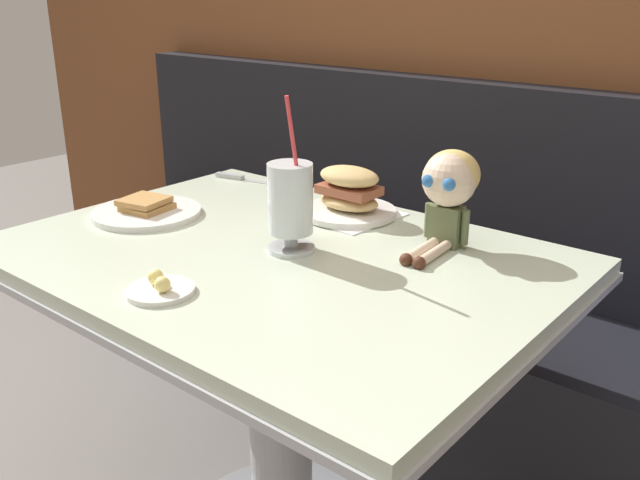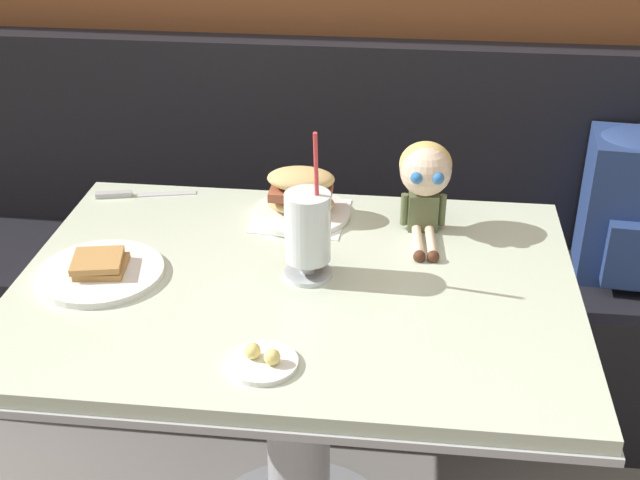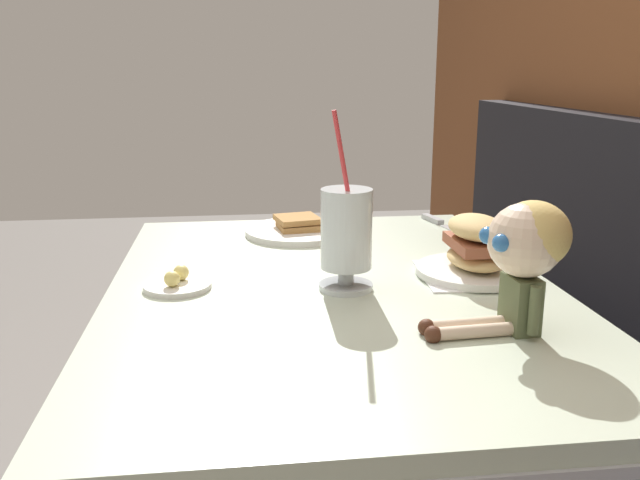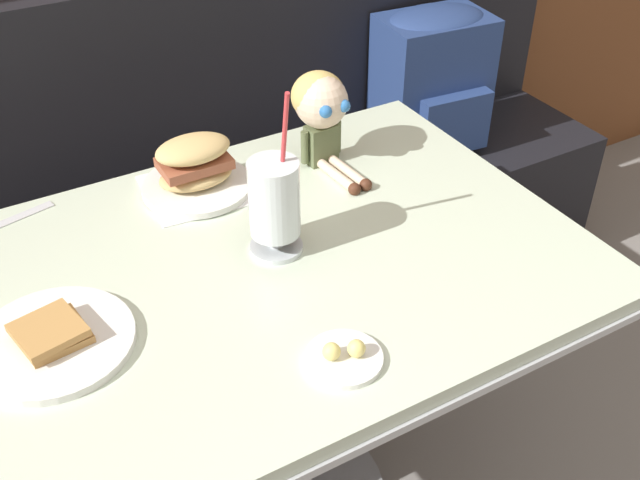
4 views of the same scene
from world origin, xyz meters
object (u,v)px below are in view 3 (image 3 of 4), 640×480
milkshake_glass (346,233)px  butter_saucer (177,283)px  sandwich_plate (476,252)px  seated_doll (525,248)px  toast_plate (299,229)px  butter_knife (439,222)px

milkshake_glass → butter_saucer: milkshake_glass is taller
sandwich_plate → seated_doll: (0.27, -0.03, 0.08)m
toast_plate → milkshake_glass: bearing=6.4°
milkshake_glass → butter_saucer: size_ratio=2.62×
seated_doll → toast_plate: bearing=-156.7°
butter_saucer → butter_knife: 0.75m
milkshake_glass → seated_doll: size_ratio=1.42×
butter_saucer → butter_knife: (-0.43, 0.61, -0.00)m
toast_plate → butter_saucer: (0.37, -0.25, -0.00)m
toast_plate → seated_doll: size_ratio=1.13×
toast_plate → sandwich_plate: (0.36, 0.30, 0.03)m
butter_saucer → seated_doll: 0.60m
butter_knife → seated_doll: seated_doll is taller
seated_doll → butter_saucer: bearing=-116.6°
butter_saucer → seated_doll: bearing=63.4°
butter_saucer → butter_knife: butter_saucer is taller
toast_plate → seated_doll: 0.70m
butter_knife → sandwich_plate: bearing=-8.0°
butter_knife → milkshake_glass: bearing=-33.7°
milkshake_glass → seated_doll: milkshake_glass is taller
sandwich_plate → seated_doll: bearing=-5.8°
milkshake_glass → butter_saucer: bearing=-97.5°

